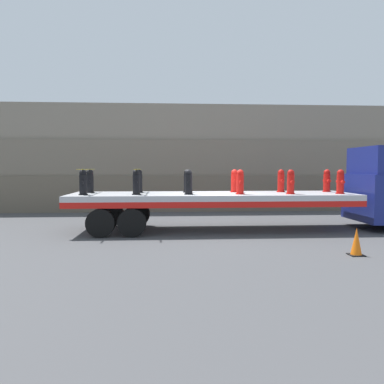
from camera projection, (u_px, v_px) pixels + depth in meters
name	position (u px, v px, depth m)	size (l,w,h in m)	color
ground_plane	(212.00, 230.00, 13.68)	(120.00, 120.00, 0.00)	#474749
rock_cliff	(197.00, 159.00, 20.88)	(60.00, 3.30, 5.60)	#665B4C
flatbed_trailer	(198.00, 200.00, 13.57)	(10.21, 2.69, 1.35)	#B2B2B7
fire_hydrant_black_near_0	(83.00, 183.00, 12.71)	(0.32, 0.50, 0.87)	black
fire_hydrant_black_far_0	(90.00, 181.00, 13.85)	(0.32, 0.50, 0.87)	black
fire_hydrant_black_near_1	(136.00, 182.00, 12.83)	(0.32, 0.50, 0.87)	black
fire_hydrant_black_far_1	(139.00, 181.00, 13.96)	(0.32, 0.50, 0.87)	black
fire_hydrant_black_near_2	(189.00, 182.00, 12.94)	(0.32, 0.50, 0.87)	black
fire_hydrant_black_far_2	(187.00, 181.00, 14.08)	(0.32, 0.50, 0.87)	black
fire_hydrant_red_near_3	(240.00, 182.00, 13.05)	(0.32, 0.50, 0.87)	red
fire_hydrant_red_far_3	(234.00, 181.00, 14.19)	(0.32, 0.50, 0.87)	red
fire_hydrant_red_near_4	(291.00, 182.00, 13.17)	(0.32, 0.50, 0.87)	red
fire_hydrant_red_far_4	(281.00, 181.00, 14.31)	(0.32, 0.50, 0.87)	red
fire_hydrant_red_near_5	(340.00, 182.00, 13.28)	(0.32, 0.50, 0.87)	red
fire_hydrant_red_far_5	(327.00, 181.00, 14.42)	(0.32, 0.50, 0.87)	red
cargo_strap_rear	(86.00, 169.00, 13.25)	(0.05, 2.79, 0.01)	yellow
cargo_strap_middle	(138.00, 169.00, 13.37)	(0.05, 2.79, 0.01)	yellow
traffic_cone	(356.00, 242.00, 9.70)	(0.37, 0.37, 0.72)	black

